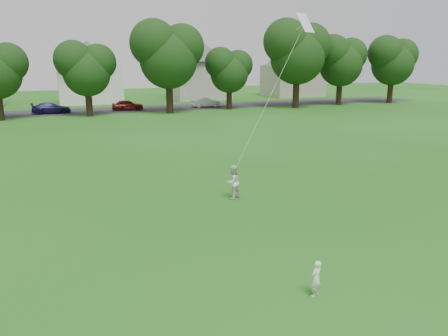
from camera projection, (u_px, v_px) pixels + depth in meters
name	position (u px, v px, depth m)	size (l,w,h in m)	color
ground	(230.00, 254.00, 13.91)	(160.00, 160.00, 0.00)	#1E5012
street	(98.00, 111.00, 51.88)	(90.00, 7.00, 0.01)	#2D2D30
toddler	(316.00, 279.00, 11.32)	(0.36, 0.24, 1.00)	white
older_boy	(233.00, 182.00, 19.22)	(0.73, 0.57, 1.51)	silver
kite	(269.00, 98.00, 19.37)	(2.49, 0.93, 7.61)	white
tree_row	(125.00, 55.00, 46.10)	(82.35, 9.13, 11.04)	black
parked_cars	(15.00, 109.00, 47.72)	(46.28, 2.39, 1.26)	black
house_row	(79.00, 66.00, 59.27)	(76.17, 14.07, 10.61)	silver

